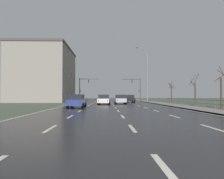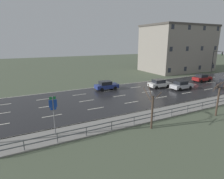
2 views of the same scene
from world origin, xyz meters
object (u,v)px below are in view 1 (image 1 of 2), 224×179
at_px(car_far_right, 120,99).
at_px(car_mid_centre, 130,99).
at_px(traffic_signal_right, 137,86).
at_px(car_near_right, 77,101).
at_px(street_lamp_midground, 147,75).
at_px(traffic_signal_left, 83,86).
at_px(car_distant, 104,99).
at_px(car_near_left, 104,100).
at_px(brick_building, 45,75).

bearing_deg(car_far_right, car_mid_centre, 73.12).
height_order(traffic_signal_right, car_near_right, traffic_signal_right).
bearing_deg(street_lamp_midground, car_mid_centre, 173.12).
height_order(street_lamp_midground, car_near_right, street_lamp_midground).
bearing_deg(car_mid_centre, traffic_signal_left, 129.55).
xyz_separation_m(traffic_signal_left, car_distant, (5.41, -11.84, -3.17)).
bearing_deg(car_near_left, street_lamp_midground, 54.80).
distance_m(car_near_right, brick_building, 30.28).
height_order(traffic_signal_left, car_far_right, traffic_signal_left).
bearing_deg(traffic_signal_right, car_mid_centre, -105.49).
xyz_separation_m(car_distant, car_near_left, (0.13, -11.72, 0.00)).
distance_m(traffic_signal_right, car_mid_centre, 12.15).
height_order(traffic_signal_right, car_mid_centre, traffic_signal_right).
relative_size(traffic_signal_right, car_near_right, 1.43).
xyz_separation_m(traffic_signal_right, brick_building, (-22.60, -4.60, 2.46)).
bearing_deg(traffic_signal_left, street_lamp_midground, -40.83).
xyz_separation_m(traffic_signal_left, car_far_right, (8.28, -20.89, -3.17)).
xyz_separation_m(traffic_signal_left, brick_building, (-8.64, -5.27, 2.37)).
relative_size(street_lamp_midground, brick_building, 0.61).
bearing_deg(car_distant, traffic_signal_right, 53.92).
relative_size(street_lamp_midground, car_mid_centre, 2.76).
height_order(traffic_signal_left, car_near_right, traffic_signal_left).
bearing_deg(car_distant, car_mid_centre, -0.35).
bearing_deg(car_near_right, car_far_right, 65.59).
relative_size(car_near_left, car_mid_centre, 1.01).
distance_m(traffic_signal_right, car_far_right, 21.23).
relative_size(traffic_signal_right, car_distant, 1.43).
height_order(traffic_signal_left, car_near_left, traffic_signal_left).
xyz_separation_m(car_distant, car_near_right, (-2.91, -21.05, 0.00)).
bearing_deg(traffic_signal_left, car_mid_centre, -47.96).
distance_m(car_near_right, car_mid_centre, 22.48).
bearing_deg(car_mid_centre, car_distant, 175.77).
distance_m(traffic_signal_right, car_distant, 14.40).
bearing_deg(brick_building, car_distant, -25.05).
relative_size(car_distant, car_near_right, 1.00).
bearing_deg(brick_building, car_near_right, -68.03).
distance_m(car_distant, car_near_left, 11.72).
height_order(street_lamp_midground, car_far_right, street_lamp_midground).
relative_size(street_lamp_midground, car_distant, 2.78).
bearing_deg(car_near_left, traffic_signal_right, 73.08).
bearing_deg(car_far_right, traffic_signal_left, 110.71).
bearing_deg(street_lamp_midground, car_far_right, -125.83).
height_order(street_lamp_midground, car_near_left, street_lamp_midground).
xyz_separation_m(traffic_signal_right, car_distant, (-8.56, -11.17, -3.08)).
xyz_separation_m(traffic_signal_right, traffic_signal_left, (-13.96, 0.67, 0.09)).
relative_size(car_far_right, car_mid_centre, 0.99).
bearing_deg(traffic_signal_left, car_distant, -65.44).
xyz_separation_m(car_far_right, car_mid_centre, (2.55, 8.89, 0.00)).
bearing_deg(brick_building, car_near_left, -52.21).
xyz_separation_m(traffic_signal_right, car_near_right, (-11.47, -32.21, -3.08)).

